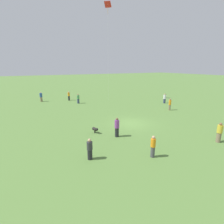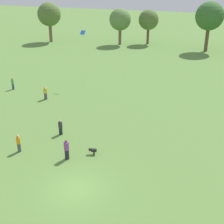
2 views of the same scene
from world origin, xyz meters
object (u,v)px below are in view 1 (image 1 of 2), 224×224
(person_3, at_px, (219,133))
(person_6, at_px, (41,97))
(person_8, at_px, (117,127))
(dog_0, at_px, (95,129))
(person_7, at_px, (170,104))
(person_1, at_px, (165,98))
(person_0, at_px, (90,149))
(person_2, at_px, (153,147))
(person_10, at_px, (78,99))
(kite_3, at_px, (108,8))
(person_9, at_px, (69,96))

(person_3, xyz_separation_m, person_6, (26.75, 11.23, 0.01))
(person_8, height_order, dog_0, person_8)
(person_3, bearing_deg, person_7, -171.03)
(person_1, relative_size, person_8, 0.93)
(person_0, xyz_separation_m, person_8, (2.67, -3.79, 0.15))
(person_2, distance_m, person_8, 4.60)
(person_3, bearing_deg, person_6, -122.69)
(person_0, distance_m, person_10, 19.91)
(person_1, bearing_deg, kite_3, 105.17)
(person_3, relative_size, person_7, 1.02)
(person_0, height_order, dog_0, person_0)
(person_9, bearing_deg, person_7, 50.90)
(person_1, bearing_deg, person_0, -176.35)
(person_6, xyz_separation_m, person_10, (-4.89, -5.60, -0.07))
(person_6, xyz_separation_m, dog_0, (-19.61, -2.56, -0.49))
(person_0, relative_size, person_9, 0.90)
(person_6, height_order, person_10, person_6)
(person_2, bearing_deg, person_1, 95.15)
(person_0, relative_size, person_6, 0.87)
(person_3, xyz_separation_m, dog_0, (7.13, 8.67, -0.48))
(person_6, relative_size, person_7, 1.03)
(person_0, xyz_separation_m, person_2, (-1.92, -4.17, 0.06))
(person_0, height_order, person_10, person_10)
(person_9, height_order, kite_3, kite_3)
(person_6, relative_size, kite_3, 0.11)
(person_10, bearing_deg, person_9, -1.47)
(person_9, height_order, person_10, person_9)
(person_2, relative_size, person_10, 0.98)
(person_9, xyz_separation_m, dog_0, (-18.30, 2.33, -0.47))
(person_2, xyz_separation_m, person_8, (4.58, 0.38, 0.09))
(person_6, xyz_separation_m, kite_3, (-4.39, -11.92, 15.38))
(person_1, xyz_separation_m, person_3, (-14.58, 8.06, 0.04))
(dog_0, bearing_deg, person_10, -115.80)
(person_0, xyz_separation_m, person_7, (7.72, -16.00, 0.11))
(person_1, relative_size, kite_3, 0.10)
(person_0, bearing_deg, person_9, -158.32)
(kite_3, xyz_separation_m, dog_0, (-15.22, 9.36, -15.87))
(person_8, relative_size, person_9, 1.06)
(person_9, xyz_separation_m, person_10, (-3.58, -0.71, -0.05))
(person_8, bearing_deg, person_3, -120.43)
(person_1, xyz_separation_m, person_8, (-9.22, 15.29, 0.07))
(person_1, height_order, person_10, person_1)
(person_3, relative_size, person_9, 1.02)
(person_0, xyz_separation_m, person_3, (-2.69, -11.02, 0.11))
(person_6, height_order, dog_0, person_6)
(person_7, relative_size, kite_3, 0.10)
(person_2, height_order, person_7, person_7)
(person_3, height_order, person_8, person_8)
(person_3, xyz_separation_m, person_9, (25.43, 6.34, -0.01))
(person_6, height_order, kite_3, kite_3)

